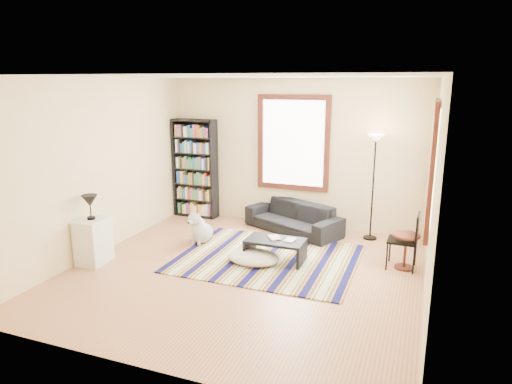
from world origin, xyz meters
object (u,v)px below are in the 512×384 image
(floor_cushion, at_px, (254,257))
(side_table, at_px, (405,251))
(sofa, at_px, (293,217))
(white_cabinet, at_px, (93,241))
(bookshelf, at_px, (195,169))
(dog, at_px, (202,227))
(floor_lamp, at_px, (373,188))
(coffee_table, at_px, (275,250))
(folding_chair, at_px, (402,241))

(floor_cushion, xyz_separation_m, side_table, (2.18, 0.63, 0.17))
(sofa, xyz_separation_m, white_cabinet, (-2.45, -2.54, 0.08))
(bookshelf, relative_size, dog, 3.46)
(floor_lamp, bearing_deg, floor_cushion, -130.39)
(coffee_table, xyz_separation_m, folding_chair, (1.85, 0.44, 0.25))
(folding_chair, height_order, white_cabinet, folding_chair)
(bookshelf, relative_size, folding_chair, 2.33)
(floor_lamp, relative_size, white_cabinet, 2.66)
(bookshelf, bearing_deg, sofa, -7.08)
(side_table, bearing_deg, sofa, 152.34)
(folding_chair, distance_m, dog, 3.31)
(folding_chair, relative_size, dog, 1.49)
(white_cabinet, bearing_deg, side_table, 13.92)
(floor_cushion, bearing_deg, side_table, 16.03)
(white_cabinet, distance_m, dog, 1.80)
(sofa, relative_size, side_table, 3.44)
(bookshelf, bearing_deg, dog, -58.64)
(sofa, distance_m, dog, 1.74)
(floor_lamp, bearing_deg, side_table, -61.03)
(bookshelf, height_order, dog, bookshelf)
(floor_cushion, distance_m, floor_lamp, 2.50)
(floor_lamp, distance_m, folding_chair, 1.40)
(side_table, xyz_separation_m, white_cabinet, (-4.50, -1.47, 0.08))
(folding_chair, height_order, dog, folding_chair)
(white_cabinet, height_order, dog, white_cabinet)
(coffee_table, height_order, white_cabinet, white_cabinet)
(bookshelf, bearing_deg, floor_cushion, -44.01)
(side_table, relative_size, dog, 0.93)
(sofa, relative_size, floor_cushion, 2.28)
(bookshelf, relative_size, white_cabinet, 2.86)
(floor_cushion, distance_m, folding_chair, 2.25)
(floor_cushion, xyz_separation_m, white_cabinet, (-2.32, -0.84, 0.25))
(floor_cushion, xyz_separation_m, dog, (-1.18, 0.56, 0.19))
(bookshelf, bearing_deg, side_table, -17.66)
(bookshelf, distance_m, coffee_table, 3.03)
(bookshelf, xyz_separation_m, dog, (0.86, -1.41, -0.71))
(sofa, xyz_separation_m, coffee_table, (0.15, -1.50, -0.09))
(sofa, bearing_deg, floor_cushion, -70.04)
(coffee_table, bearing_deg, floor_lamp, 52.08)
(bookshelf, xyz_separation_m, coffee_table, (2.32, -1.77, -0.82))
(floor_cushion, relative_size, floor_lamp, 0.44)
(sofa, height_order, white_cabinet, white_cabinet)
(bookshelf, bearing_deg, coffee_table, -37.36)
(bookshelf, height_order, floor_lamp, bookshelf)
(floor_cushion, distance_m, side_table, 2.28)
(sofa, relative_size, bookshelf, 0.93)
(bookshelf, relative_size, coffee_table, 2.22)
(dog, bearing_deg, floor_cushion, -15.15)
(side_table, height_order, white_cabinet, white_cabinet)
(side_table, bearing_deg, coffee_table, -167.25)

